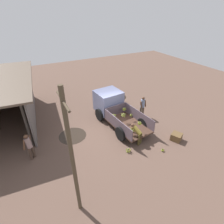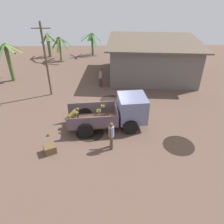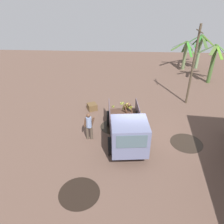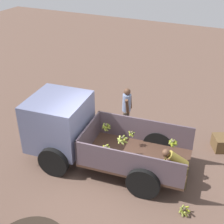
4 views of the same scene
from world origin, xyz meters
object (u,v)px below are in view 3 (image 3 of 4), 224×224
Objects in this scene: utility_pole at (193,65)px; banana_bunch_on_ground_1 at (113,106)px; person_worker_loading at (127,108)px; banana_bunch_on_ground_0 at (140,113)px; person_foreground_visitor at (89,125)px; cargo_truck at (128,133)px; wooden_crate_0 at (92,107)px.

utility_pole is 5.98m from banana_bunch_on_ground_1.
utility_pole is 5.31m from person_worker_loading.
banana_bunch_on_ground_1 is (-0.84, -1.79, -0.04)m from banana_bunch_on_ground_0.
person_foreground_visitor is at bearing -66.31° from person_worker_loading.
utility_pole is (-5.38, 4.26, 1.78)m from cargo_truck.
person_worker_loading is 1.73m from banana_bunch_on_ground_1.
utility_pole is 3.34× the size of person_foreground_visitor.
person_foreground_visitor is at bearing -17.19° from banana_bunch_on_ground_1.
utility_pole reaches higher than person_foreground_visitor.
banana_bunch_on_ground_0 is (-0.48, 0.87, -0.60)m from person_worker_loading.
utility_pole is 18.93× the size of banana_bunch_on_ground_0.
person_foreground_visitor is 3.86m from banana_bunch_on_ground_1.
cargo_truck is 4.75m from wooden_crate_0.
person_worker_loading is (2.29, -4.32, -2.09)m from utility_pole.
banana_bunch_on_ground_0 is at bearing -49.61° from person_foreground_visitor.
banana_bunch_on_ground_1 is at bearing -169.88° from person_worker_loading.
utility_pole reaches higher than banana_bunch_on_ground_0.
person_foreground_visitor is 2.76× the size of wooden_crate_0.
utility_pole is at bearing 136.00° from cargo_truck.
cargo_truck is 0.89× the size of utility_pole.
banana_bunch_on_ground_0 is 1.43× the size of banana_bunch_on_ground_1.
banana_bunch_on_ground_0 is at bearing 94.00° from person_worker_loading.
banana_bunch_on_ground_0 is (-3.57, 0.81, -0.91)m from cargo_truck.
banana_bunch_on_ground_1 is at bearing -79.51° from utility_pole.
wooden_crate_0 is (-0.92, -2.33, -0.51)m from person_worker_loading.
wooden_crate_0 reaches higher than banana_bunch_on_ground_1.
person_foreground_visitor reaches higher than wooden_crate_0.
banana_bunch_on_ground_1 is 0.34× the size of wooden_crate_0.
wooden_crate_0 is at bearing -78.40° from utility_pole.
banana_bunch_on_ground_1 is at bearing -115.21° from banana_bunch_on_ground_0.
person_worker_loading is at bearing 175.38° from cargo_truck.
cargo_truck is at bearing 12.41° from banana_bunch_on_ground_1.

